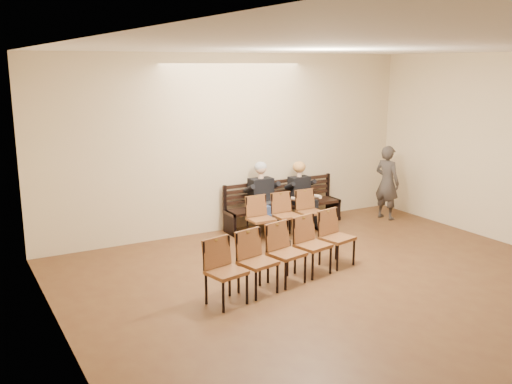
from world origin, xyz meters
TOP-DOWN VIEW (x-y plane):
  - ground at (0.00, 0.00)m, footprint 10.00×10.00m
  - room_walls at (0.00, 0.79)m, footprint 8.02×10.01m
  - bench at (0.99, 4.65)m, footprint 2.60×0.90m
  - seated_man at (0.42, 4.53)m, footprint 0.58×0.81m
  - seated_woman at (1.34, 4.53)m, footprint 0.53×0.73m
  - laptop at (0.46, 4.40)m, footprint 0.37×0.33m
  - water_bottle at (1.46, 4.31)m, footprint 0.07×0.07m
  - bag at (-0.05, 3.16)m, footprint 0.36×0.26m
  - passerby at (3.22, 4.05)m, footprint 0.58×0.75m
  - chair_row_front at (0.58, 3.92)m, footprint 1.57×0.49m
  - chair_row_back at (-0.66, 1.94)m, footprint 2.90×1.12m

SIDE VIEW (x-z plane):
  - ground at x=0.00m, z-range 0.00..0.00m
  - bag at x=-0.05m, z-range 0.00..0.25m
  - bench at x=0.99m, z-range 0.00..0.45m
  - chair_row_front at x=0.58m, z-range 0.00..0.87m
  - chair_row_back at x=-0.66m, z-range 0.00..0.93m
  - laptop at x=0.46m, z-range 0.45..0.68m
  - water_bottle at x=1.46m, z-range 0.45..0.69m
  - seated_woman at x=1.34m, z-range 0.00..1.23m
  - seated_man at x=0.42m, z-range 0.00..1.40m
  - passerby at x=3.22m, z-range 0.00..1.84m
  - room_walls at x=0.00m, z-range 0.78..4.29m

